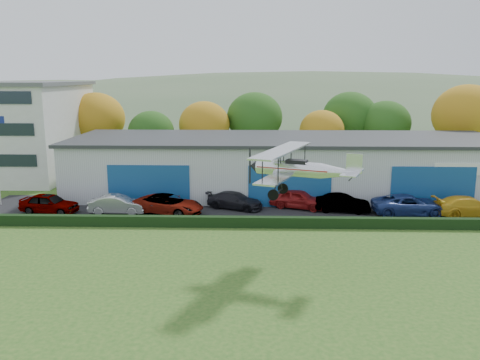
{
  "coord_description": "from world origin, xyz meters",
  "views": [
    {
      "loc": [
        1.99,
        -18.99,
        10.96
      ],
      "look_at": [
        1.1,
        11.49,
        4.56
      ],
      "focal_mm": 37.04,
      "sensor_mm": 36.0,
      "label": 1
    }
  ],
  "objects_px": {
    "hangar": "(285,164)",
    "car_2": "(168,204)",
    "car_6": "(409,205)",
    "car_4": "(298,199)",
    "car_0": "(49,203)",
    "biplane": "(298,168)",
    "car_7": "(469,206)",
    "car_1": "(118,204)",
    "car_3": "(235,200)",
    "car_5": "(343,203)"
  },
  "relations": [
    {
      "from": "car_2",
      "to": "car_3",
      "type": "distance_m",
      "value": 5.64
    },
    {
      "from": "car_1",
      "to": "car_7",
      "type": "distance_m",
      "value": 28.08
    },
    {
      "from": "car_6",
      "to": "biplane",
      "type": "height_order",
      "value": "biplane"
    },
    {
      "from": "car_0",
      "to": "car_4",
      "type": "relative_size",
      "value": 1.0
    },
    {
      "from": "car_1",
      "to": "car_7",
      "type": "height_order",
      "value": "car_7"
    },
    {
      "from": "car_4",
      "to": "biplane",
      "type": "xyz_separation_m",
      "value": [
        -1.24,
        -12.91,
        5.03
      ]
    },
    {
      "from": "car_3",
      "to": "car_5",
      "type": "distance_m",
      "value": 8.93
    },
    {
      "from": "car_3",
      "to": "car_1",
      "type": "bearing_deg",
      "value": 123.0
    },
    {
      "from": "biplane",
      "to": "car_4",
      "type": "bearing_deg",
      "value": 105.95
    },
    {
      "from": "car_6",
      "to": "biplane",
      "type": "relative_size",
      "value": 0.79
    },
    {
      "from": "hangar",
      "to": "car_7",
      "type": "relative_size",
      "value": 7.45
    },
    {
      "from": "car_0",
      "to": "car_7",
      "type": "bearing_deg",
      "value": -80.59
    },
    {
      "from": "hangar",
      "to": "car_5",
      "type": "bearing_deg",
      "value": -60.23
    },
    {
      "from": "car_3",
      "to": "car_5",
      "type": "height_order",
      "value": "car_5"
    },
    {
      "from": "car_0",
      "to": "car_4",
      "type": "distance_m",
      "value": 20.48
    },
    {
      "from": "car_3",
      "to": "biplane",
      "type": "bearing_deg",
      "value": -140.17
    },
    {
      "from": "car_0",
      "to": "biplane",
      "type": "relative_size",
      "value": 0.64
    },
    {
      "from": "car_6",
      "to": "biplane",
      "type": "distance_m",
      "value": 15.76
    },
    {
      "from": "car_1",
      "to": "car_5",
      "type": "distance_m",
      "value": 18.35
    },
    {
      "from": "hangar",
      "to": "car_7",
      "type": "height_order",
      "value": "hangar"
    },
    {
      "from": "hangar",
      "to": "car_1",
      "type": "xyz_separation_m",
      "value": [
        -14.04,
        -8.51,
        -1.85
      ]
    },
    {
      "from": "car_7",
      "to": "car_3",
      "type": "bearing_deg",
      "value": 80.6
    },
    {
      "from": "car_2",
      "to": "car_4",
      "type": "xyz_separation_m",
      "value": [
        10.63,
        2.17,
        0.01
      ]
    },
    {
      "from": "car_0",
      "to": "car_7",
      "type": "xyz_separation_m",
      "value": [
        33.7,
        0.04,
        -0.02
      ]
    },
    {
      "from": "hangar",
      "to": "car_2",
      "type": "relative_size",
      "value": 7.07
    },
    {
      "from": "biplane",
      "to": "hangar",
      "type": "bearing_deg",
      "value": 109.86
    },
    {
      "from": "car_0",
      "to": "hangar",
      "type": "bearing_deg",
      "value": -57.25
    },
    {
      "from": "car_5",
      "to": "car_6",
      "type": "height_order",
      "value": "car_6"
    },
    {
      "from": "car_1",
      "to": "car_6",
      "type": "distance_m",
      "value": 23.5
    },
    {
      "from": "car_3",
      "to": "biplane",
      "type": "relative_size",
      "value": 0.64
    },
    {
      "from": "car_2",
      "to": "car_6",
      "type": "distance_m",
      "value": 19.37
    },
    {
      "from": "car_4",
      "to": "car_7",
      "type": "xyz_separation_m",
      "value": [
        13.33,
        -2.07,
        -0.02
      ]
    },
    {
      "from": "car_5",
      "to": "hangar",
      "type": "bearing_deg",
      "value": 38.44
    },
    {
      "from": "car_4",
      "to": "car_3",
      "type": "bearing_deg",
      "value": 113.25
    },
    {
      "from": "car_6",
      "to": "car_2",
      "type": "bearing_deg",
      "value": 89.41
    },
    {
      "from": "car_3",
      "to": "car_7",
      "type": "bearing_deg",
      "value": -73.61
    },
    {
      "from": "car_2",
      "to": "car_6",
      "type": "height_order",
      "value": "car_6"
    },
    {
      "from": "car_3",
      "to": "biplane",
      "type": "height_order",
      "value": "biplane"
    },
    {
      "from": "car_1",
      "to": "car_7",
      "type": "relative_size",
      "value": 0.84
    },
    {
      "from": "car_5",
      "to": "car_7",
      "type": "xyz_separation_m",
      "value": [
        9.76,
        -0.99,
        0.06
      ]
    },
    {
      "from": "car_7",
      "to": "car_4",
      "type": "bearing_deg",
      "value": 77.3
    },
    {
      "from": "hangar",
      "to": "car_2",
      "type": "distance_m",
      "value": 13.23
    },
    {
      "from": "car_1",
      "to": "car_3",
      "type": "distance_m",
      "value": 9.61
    },
    {
      "from": "car_1",
      "to": "car_6",
      "type": "height_order",
      "value": "car_6"
    },
    {
      "from": "hangar",
      "to": "car_1",
      "type": "relative_size",
      "value": 8.86
    },
    {
      "from": "car_6",
      "to": "car_4",
      "type": "bearing_deg",
      "value": 76.67
    },
    {
      "from": "hangar",
      "to": "car_5",
      "type": "xyz_separation_m",
      "value": [
        4.28,
        -7.48,
        -1.87
      ]
    },
    {
      "from": "car_0",
      "to": "biplane",
      "type": "xyz_separation_m",
      "value": [
        19.13,
        -10.8,
        5.04
      ]
    },
    {
      "from": "hangar",
      "to": "biplane",
      "type": "distance_m",
      "value": 19.59
    },
    {
      "from": "car_5",
      "to": "car_6",
      "type": "distance_m",
      "value": 5.22
    }
  ]
}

